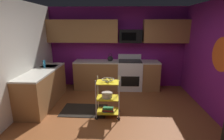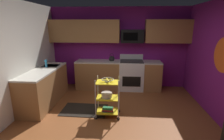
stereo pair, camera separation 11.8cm
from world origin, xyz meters
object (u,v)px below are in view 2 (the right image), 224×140
Objects in this scene: fruit_bowl at (108,80)px; microwave at (132,36)px; oven_range at (131,75)px; book_stack at (108,109)px; mixing_bowl_large at (107,95)px; kettle at (112,59)px; dish_soap_bottle at (46,64)px; rolling_cart at (108,98)px.

microwave is at bearing 72.91° from fruit_bowl.
book_stack is at bearing -108.03° from oven_range.
kettle is (-0.02, 1.81, 0.48)m from mixing_bowl_large.
book_stack is at bearing -107.09° from microwave.
dish_soap_bottle reaches higher than fruit_bowl.
microwave is 0.95m from kettle.
kettle is at bearing -170.24° from microwave.
rolling_cart is at bearing -88.65° from kettle.
dish_soap_bottle is (-1.78, 0.86, 0.57)m from rolling_cart.
rolling_cart is at bearing -107.09° from microwave.
mixing_bowl_large is at bearing -89.30° from kettle.
fruit_bowl is 1.08× the size of mixing_bowl_large.
dish_soap_bottle reaches higher than mixing_bowl_large.
dish_soap_bottle is (-1.78, 0.86, 0.14)m from fruit_bowl.
fruit_bowl is at bearing -75.96° from book_stack.
book_stack is 1.01× the size of kettle.
kettle reaches higher than dish_soap_bottle.
kettle is at bearing 28.58° from dish_soap_bottle.
kettle is at bearing 91.35° from rolling_cart.
kettle is at bearing 91.35° from fruit_bowl.
rolling_cart is 0.07m from mixing_bowl_large.
dish_soap_bottle is at bearing -156.00° from microwave.
book_stack is (-0.59, -1.81, -0.31)m from oven_range.
microwave is 2.78× the size of mixing_bowl_large.
fruit_bowl is 1.02× the size of book_stack.
microwave is 2.57× the size of fruit_bowl.
microwave is at bearing 9.76° from kettle.
fruit_bowl is at bearing -108.03° from oven_range.
mixing_bowl_large is 1.26× the size of dish_soap_bottle.
oven_range is 1.90m from rolling_cart.
fruit_bowl is (-0.59, -1.91, -0.82)m from microwave.
rolling_cart is 3.36× the size of fruit_bowl.
microwave is 0.77× the size of rolling_cart.
fruit_bowl is 1.81m from kettle.
rolling_cart is at bearing 0.00° from mixing_bowl_large.
book_stack is at bearing -25.88° from dish_soap_bottle.
oven_range is at bearing 71.97° from book_stack.
kettle reaches higher than rolling_cart.
microwave is 2.33m from mixing_bowl_large.
oven_range is 5.50× the size of dish_soap_bottle.
microwave is 3.50× the size of dish_soap_bottle.
microwave is 2.36m from rolling_cart.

